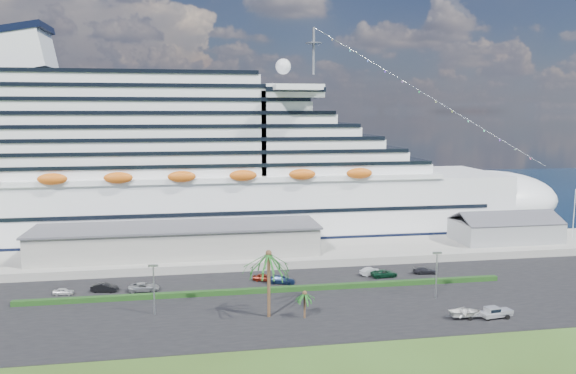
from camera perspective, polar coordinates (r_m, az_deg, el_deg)
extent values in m
plane|color=#304416|center=(89.87, 4.92, -13.57)|extent=(420.00, 420.00, 0.00)
cube|color=black|center=(99.88, 3.31, -11.30)|extent=(140.00, 38.00, 0.12)
cube|color=gray|center=(126.88, 0.36, -6.75)|extent=(240.00, 20.00, 1.80)
cube|color=black|center=(214.57, -3.81, -1.06)|extent=(420.00, 160.00, 0.02)
cube|color=silver|center=(147.08, -8.98, -2.02)|extent=(160.00, 30.00, 16.00)
ellipsoid|color=silver|center=(168.07, 19.44, -1.15)|extent=(40.00, 30.00, 16.00)
cube|color=black|center=(148.36, -8.92, -4.61)|extent=(164.00, 30.60, 2.40)
cube|color=silver|center=(145.43, -13.92, 6.30)|extent=(128.00, 26.00, 24.80)
cube|color=silver|center=(147.09, -0.18, 9.58)|extent=(14.00, 38.00, 3.20)
cube|color=silver|center=(150.78, -25.07, 12.48)|extent=(11.58, 14.00, 11.58)
cylinder|color=gray|center=(149.17, 2.62, 13.62)|extent=(0.70, 0.70, 12.00)
ellipsoid|color=#CA5913|center=(130.08, -10.74, 1.04)|extent=(90.00, 2.40, 2.60)
ellipsoid|color=#CA5913|center=(161.51, -10.54, 2.32)|extent=(90.00, 2.40, 2.60)
cube|color=black|center=(146.95, -8.98, -1.71)|extent=(144.00, 30.40, 0.90)
cube|color=gray|center=(124.20, -11.12, -5.37)|extent=(60.00, 14.00, 6.00)
cube|color=#4C4C54|center=(123.55, -11.16, -3.97)|extent=(61.00, 15.00, 0.40)
cube|color=gray|center=(144.31, 21.21, -4.17)|extent=(24.00, 12.00, 4.80)
cube|color=#4C4C54|center=(141.13, 21.90, -2.97)|extent=(24.00, 6.31, 2.74)
cube|color=#4C4C54|center=(146.18, 20.67, -2.56)|extent=(24.00, 6.31, 2.74)
cylinder|color=silver|center=(153.62, 27.05, -2.43)|extent=(0.16, 0.16, 12.00)
cube|color=black|center=(103.01, -1.74, -10.40)|extent=(88.00, 1.10, 0.90)
cylinder|color=gray|center=(93.67, -13.46, -10.19)|extent=(0.24, 0.24, 8.00)
cube|color=gray|center=(92.51, -13.54, -7.77)|extent=(1.60, 0.35, 0.35)
cylinder|color=gray|center=(102.17, 14.84, -8.72)|extent=(0.24, 0.24, 8.00)
cube|color=gray|center=(101.11, 14.92, -6.49)|extent=(1.60, 0.35, 0.35)
cylinder|color=#47301E|center=(90.00, -1.97, -9.96)|extent=(0.54, 0.54, 10.50)
sphere|color=#47301E|center=(88.55, -1.98, -6.73)|extent=(0.98, 0.98, 0.98)
cylinder|color=#47301E|center=(90.46, 1.70, -11.98)|extent=(0.35, 0.35, 4.20)
sphere|color=#47301E|center=(89.78, 1.71, -10.71)|extent=(0.73, 0.73, 0.73)
imported|color=silver|center=(109.11, -21.85, -9.83)|extent=(3.77, 1.94, 1.23)
imported|color=black|center=(108.32, -18.14, -9.69)|extent=(4.98, 2.51, 1.57)
imported|color=gray|center=(106.78, -14.43, -9.81)|extent=(5.56, 2.74, 1.52)
imported|color=#122242|center=(107.87, -0.69, -9.38)|extent=(5.69, 3.77, 1.53)
imported|color=#63170D|center=(109.45, -2.49, -9.16)|extent=(4.51, 2.97, 1.43)
imported|color=#ACAEB4|center=(114.20, 8.46, -8.49)|extent=(4.83, 2.53, 1.51)
imported|color=#0C311D|center=(113.44, 9.74, -8.65)|extent=(5.39, 2.72, 1.46)
imported|color=#222328|center=(117.29, 13.68, -8.24)|extent=(4.78, 2.42, 1.33)
cylinder|color=black|center=(95.15, 19.70, -12.46)|extent=(0.78, 0.37, 0.75)
cylinder|color=black|center=(96.60, 19.17, -12.13)|extent=(0.78, 0.37, 0.75)
cylinder|color=black|center=(96.73, 21.42, -12.21)|extent=(0.78, 0.37, 0.75)
cylinder|color=black|center=(98.16, 20.88, -11.89)|extent=(0.78, 0.37, 0.75)
cube|color=silver|center=(96.60, 20.38, -11.97)|extent=(5.25, 2.57, 0.65)
cube|color=silver|center=(97.14, 21.10, -11.67)|extent=(2.48, 2.12, 0.51)
cube|color=silver|center=(96.08, 20.05, -11.66)|extent=(2.28, 2.05, 0.89)
cube|color=black|center=(96.05, 20.06, -11.60)|extent=(2.11, 2.07, 0.51)
cube|color=silver|center=(95.52, 19.25, -12.03)|extent=(1.08, 1.87, 0.33)
cube|color=gray|center=(94.85, 17.56, -12.31)|extent=(4.73, 1.96, 0.12)
cylinder|color=gray|center=(93.94, 16.38, -12.46)|extent=(2.22, 0.20, 0.08)
cylinder|color=black|center=(94.36, 18.04, -12.59)|extent=(0.66, 0.26, 0.65)
cylinder|color=black|center=(95.86, 17.52, -12.24)|extent=(0.66, 0.26, 0.65)
imported|color=silver|center=(94.66, 17.58, -11.97)|extent=(5.30, 3.92, 1.06)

